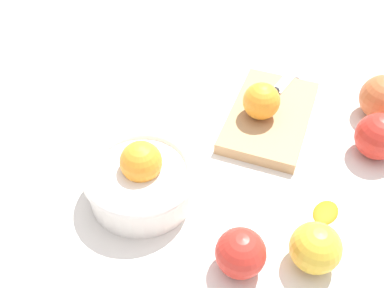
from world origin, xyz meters
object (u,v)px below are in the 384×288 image
cutting_board (270,116)px  apple_front_left_2 (241,253)px  knife (279,88)px  apple_front_right (383,97)px  apple_front_right_2 (379,136)px  bowl (141,179)px  orange_on_board (261,101)px  apple_front_left (316,248)px

cutting_board → apple_front_left_2: apple_front_left_2 is taller
knife → apple_front_left_2: 0.38m
knife → apple_front_right: size_ratio=1.86×
cutting_board → apple_front_right_2: (0.01, -0.19, 0.03)m
bowl → apple_front_left_2: 0.19m
bowl → cutting_board: size_ratio=0.76×
orange_on_board → apple_front_left_2: size_ratio=0.94×
apple_front_left → knife: bearing=27.6°
apple_front_right_2 → apple_front_left_2: 0.33m
apple_front_left_2 → apple_front_right: bearing=-14.1°
apple_front_right → apple_front_right_2: apple_front_right is taller
apple_front_left → apple_front_right: bearing=-2.6°
orange_on_board → bowl: bearing=157.0°
knife → apple_front_right_2: (-0.06, -0.20, 0.01)m
apple_front_right → apple_front_left_2: bearing=165.9°
apple_front_right → orange_on_board: bearing=124.0°
apple_front_right → apple_front_left_2: apple_front_right is taller
cutting_board → apple_front_left_2: size_ratio=3.30×
apple_front_left_2 → cutting_board: bearing=12.9°
cutting_board → apple_front_left_2: 0.31m
orange_on_board → apple_front_right_2: bearing=-83.6°
cutting_board → apple_front_left: apple_front_left is taller
cutting_board → apple_front_right: (0.11, -0.17, 0.03)m
knife → apple_front_right: 0.19m
bowl → cutting_board: 0.29m
orange_on_board → apple_front_right: size_ratio=0.79×
apple_front_right_2 → apple_front_left: apple_front_right_2 is taller
orange_on_board → apple_front_left_2: (-0.29, -0.08, -0.02)m
apple_front_right_2 → knife: bearing=72.6°
cutting_board → apple_front_left: bearing=-147.9°
bowl → apple_front_left: bowl is taller
apple_front_right → apple_front_left: 0.36m
orange_on_board → cutting_board: bearing=-39.8°
cutting_board → orange_on_board: (-0.02, 0.01, 0.04)m
knife → apple_front_right_2: size_ratio=1.94×
cutting_board → bowl: bearing=155.6°
apple_front_right_2 → apple_front_left: 0.26m
knife → apple_front_left: (-0.32, -0.17, 0.01)m
apple_front_right → apple_front_left_2: (-0.42, 0.10, -0.01)m
orange_on_board → apple_front_left: orange_on_board is taller
bowl → orange_on_board: 0.26m
cutting_board → knife: 0.07m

